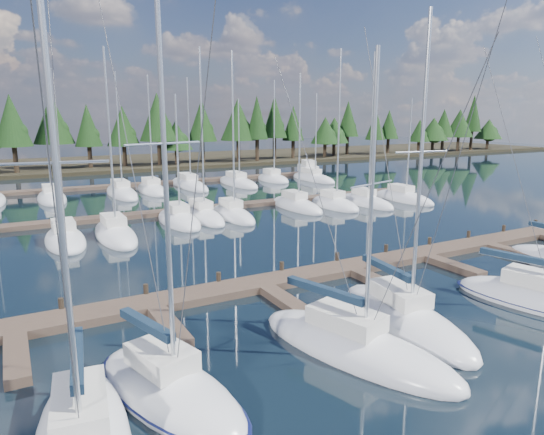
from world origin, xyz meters
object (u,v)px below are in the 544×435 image
front_sailboat_2 (354,347)px  front_sailboat_4 (540,300)px  front_sailboat_1 (169,389)px  main_dock (353,271)px  front_sailboat_3 (404,318)px  motor_yacht_right (308,174)px

front_sailboat_2 → front_sailboat_4: front_sailboat_4 is taller
front_sailboat_1 → front_sailboat_2: front_sailboat_1 is taller
main_dock → front_sailboat_1: size_ratio=2.84×
front_sailboat_1 → front_sailboat_3: bearing=2.8°
front_sailboat_4 → motor_yacht_right: (17.26, 48.23, 0.19)m
main_dock → motor_yacht_right: motor_yacht_right is taller
front_sailboat_2 → motor_yacht_right: front_sailboat_2 is taller
front_sailboat_4 → motor_yacht_right: front_sailboat_4 is taller
front_sailboat_1 → front_sailboat_4: size_ratio=1.14×
main_dock → motor_yacht_right: (22.40, 39.83, 0.27)m
front_sailboat_1 → front_sailboat_4: (18.67, -1.06, -0.02)m
front_sailboat_1 → front_sailboat_3: 11.13m
main_dock → front_sailboat_3: size_ratio=3.08×
main_dock → front_sailboat_3: front_sailboat_3 is taller
front_sailboat_3 → motor_yacht_right: front_sailboat_3 is taller
front_sailboat_3 → front_sailboat_4: bearing=-11.9°
front_sailboat_2 → main_dock: bearing=52.3°
main_dock → motor_yacht_right: 45.70m
front_sailboat_1 → motor_yacht_right: size_ratio=1.74×
front_sailboat_4 → front_sailboat_2: bearing=177.4°
front_sailboat_1 → motor_yacht_right: front_sailboat_1 is taller
front_sailboat_3 → front_sailboat_4: size_ratio=1.05×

